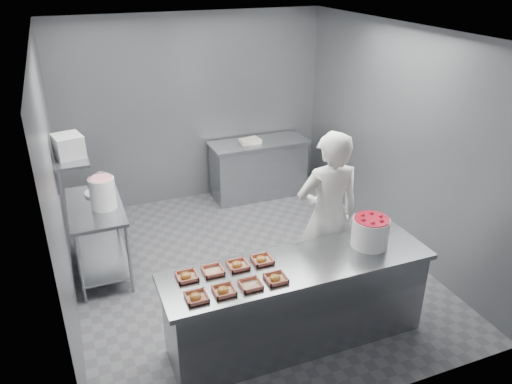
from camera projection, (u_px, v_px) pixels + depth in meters
The scene contains 24 objects.
floor at pixel (248, 268), 6.14m from camera, with size 4.50×4.50×0.00m, color #4C4C51.
ceiling at pixel (246, 32), 4.94m from camera, with size 4.50×4.50×0.00m, color white.
wall_back at pixel (194, 110), 7.43m from camera, with size 4.00×0.04×2.80m, color slate.
wall_left at pixel (56, 191), 4.87m from camera, with size 0.04×4.50×2.80m, color slate.
wall_right at pixel (397, 141), 6.20m from camera, with size 0.04×4.50×2.80m, color slate.
service_counter at pixel (298, 303), 4.81m from camera, with size 2.60×0.70×0.90m.
prep_table at pixel (98, 228), 5.84m from camera, with size 0.60×1.20×0.90m.
back_counter at pixel (259, 169), 7.84m from camera, with size 1.50×0.60×0.90m.
wall_shelf at pixel (70, 154), 5.37m from camera, with size 0.35×0.90×0.03m, color slate.
tray_0 at pixel (196, 297), 4.13m from camera, with size 0.19×0.18×0.06m.
tray_1 at pixel (224, 291), 4.21m from camera, with size 0.19×0.18×0.06m.
tray_2 at pixel (251, 285), 4.29m from camera, with size 0.19×0.18×0.04m.
tray_3 at pixel (276, 278), 4.37m from camera, with size 0.19×0.18×0.06m.
tray_4 at pixel (187, 276), 4.40m from camera, with size 0.19×0.18×0.06m.
tray_5 at pixel (213, 271), 4.48m from camera, with size 0.19×0.18×0.04m.
tray_6 at pixel (238, 265), 4.56m from camera, with size 0.19×0.18×0.06m.
tray_7 at pixel (262, 260), 4.64m from camera, with size 0.19×0.18×0.06m.
worker at pixel (328, 217), 5.30m from camera, with size 0.70×0.46×1.93m, color white.
strawberry_tub at pixel (370, 231), 4.85m from camera, with size 0.36×0.36×0.30m.
glaze_bucket at pixel (103, 192), 5.57m from camera, with size 0.30×0.28×0.44m.
bucket_lid at pixel (99, 192), 5.98m from camera, with size 0.34×0.34×0.03m, color white.
rag at pixel (104, 198), 5.85m from camera, with size 0.13×0.11×0.02m, color #CCB28C.
appliance at pixel (68, 146), 5.22m from camera, with size 0.27×0.31×0.23m, color gray.
paper_stack at pixel (250, 141), 7.59m from camera, with size 0.30×0.22×0.06m, color silver.
Camera 1 is at (-1.81, -4.81, 3.48)m, focal length 35.00 mm.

